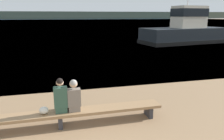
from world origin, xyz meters
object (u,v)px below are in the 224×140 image
object	(u,v)px
bench_main	(60,115)
tugboat_red	(185,31)
shopping_bag	(44,110)
person_left	(61,97)
person_right	(74,97)

from	to	relation	value
bench_main	tugboat_red	world-z (taller)	tugboat_red
shopping_bag	tugboat_red	size ratio (longest dim) A/B	0.02
person_left	person_right	xyz separation A→B (m)	(0.36, 0.00, -0.02)
person_right	tugboat_red	xyz separation A→B (m)	(13.69, 16.31, 0.42)
bench_main	tugboat_red	size ratio (longest dim) A/B	0.58
person_left	shopping_bag	bearing A→B (deg)	-178.91
person_left	tugboat_red	xyz separation A→B (m)	(14.06, 16.31, 0.40)
person_left	bench_main	bearing A→B (deg)	-178.81
bench_main	tugboat_red	bearing A→B (deg)	49.15
person_right	tugboat_red	world-z (taller)	tugboat_red
person_left	shopping_bag	size ratio (longest dim) A/B	4.02
person_right	shopping_bag	distance (m)	0.90
shopping_bag	tugboat_red	distance (m)	21.86
bench_main	shopping_bag	world-z (taller)	shopping_bag
person_left	shopping_bag	xyz separation A→B (m)	(-0.47, -0.01, -0.34)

